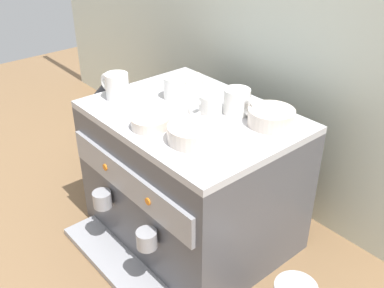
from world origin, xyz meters
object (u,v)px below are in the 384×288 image
(espresso_machine, at_px, (191,177))
(ceramic_cup_1, at_px, (238,102))
(ceramic_bowl_2, at_px, (193,134))
(ceramic_bowl_1, at_px, (150,123))
(ceramic_bowl_3, at_px, (271,117))
(ceramic_cup_3, at_px, (116,86))
(coffee_grinder, at_px, (119,118))
(ceramic_bowl_0, at_px, (186,82))
(ceramic_cup_0, at_px, (209,106))
(ceramic_cup_2, at_px, (175,87))

(espresso_machine, xyz_separation_m, ceramic_cup_1, (0.08, 0.10, 0.25))
(ceramic_cup_1, relative_size, ceramic_bowl_2, 0.88)
(ceramic_bowl_1, relative_size, ceramic_bowl_3, 0.81)
(ceramic_cup_1, bearing_deg, ceramic_cup_3, -146.69)
(coffee_grinder, bearing_deg, ceramic_bowl_0, 10.81)
(ceramic_cup_0, relative_size, ceramic_bowl_0, 0.91)
(espresso_machine, relative_size, ceramic_cup_0, 6.04)
(ceramic_cup_0, height_order, coffee_grinder, ceramic_cup_0)
(ceramic_cup_3, bearing_deg, ceramic_bowl_3, 28.28)
(ceramic_bowl_0, bearing_deg, coffee_grinder, -169.19)
(ceramic_cup_0, distance_m, ceramic_cup_3, 0.30)
(espresso_machine, xyz_separation_m, ceramic_cup_3, (-0.22, -0.10, 0.26))
(ceramic_bowl_2, height_order, coffee_grinder, ceramic_bowl_2)
(ceramic_cup_3, bearing_deg, espresso_machine, 24.39)
(ceramic_bowl_0, distance_m, ceramic_bowl_1, 0.29)
(ceramic_cup_3, height_order, coffee_grinder, ceramic_cup_3)
(ceramic_cup_0, xyz_separation_m, ceramic_bowl_2, (0.07, -0.12, -0.01))
(espresso_machine, xyz_separation_m, ceramic_cup_2, (-0.12, 0.03, 0.25))
(ceramic_cup_3, bearing_deg, ceramic_cup_0, 24.37)
(ceramic_bowl_0, bearing_deg, ceramic_cup_0, -24.08)
(espresso_machine, xyz_separation_m, coffee_grinder, (-0.49, 0.05, -0.01))
(ceramic_cup_0, xyz_separation_m, ceramic_cup_2, (-0.17, 0.01, -0.00))
(ceramic_bowl_2, distance_m, ceramic_bowl_3, 0.23)
(ceramic_cup_2, height_order, ceramic_bowl_0, ceramic_cup_2)
(ceramic_cup_0, distance_m, ceramic_bowl_0, 0.23)
(coffee_grinder, bearing_deg, ceramic_bowl_2, -13.56)
(ceramic_cup_2, bearing_deg, ceramic_bowl_3, 15.87)
(ceramic_cup_0, distance_m, ceramic_bowl_2, 0.14)
(ceramic_cup_0, distance_m, ceramic_bowl_3, 0.17)
(ceramic_bowl_3, bearing_deg, ceramic_cup_3, -151.72)
(ceramic_bowl_1, bearing_deg, coffee_grinder, 158.92)
(ceramic_cup_2, distance_m, ceramic_bowl_3, 0.32)
(ceramic_cup_3, xyz_separation_m, ceramic_bowl_0, (0.07, 0.22, -0.02))
(ceramic_cup_1, height_order, ceramic_bowl_0, ceramic_cup_1)
(ceramic_cup_1, height_order, coffee_grinder, ceramic_cup_1)
(espresso_machine, distance_m, ceramic_bowl_0, 0.30)
(ceramic_cup_1, xyz_separation_m, ceramic_bowl_3, (0.11, 0.02, -0.02))
(ceramic_cup_1, relative_size, ceramic_bowl_1, 1.12)
(ceramic_bowl_1, height_order, ceramic_bowl_3, ceramic_bowl_3)
(ceramic_cup_0, bearing_deg, espresso_machine, -155.69)
(ceramic_cup_1, bearing_deg, coffee_grinder, -175.16)
(ceramic_bowl_3, bearing_deg, ceramic_cup_1, -169.25)
(espresso_machine, distance_m, ceramic_cup_2, 0.28)
(ceramic_bowl_2, distance_m, coffee_grinder, 0.68)
(ceramic_cup_3, xyz_separation_m, ceramic_bowl_3, (0.41, 0.22, -0.02))
(coffee_grinder, bearing_deg, ceramic_bowl_3, 5.76)
(ceramic_cup_3, distance_m, coffee_grinder, 0.41)
(ceramic_cup_2, bearing_deg, ceramic_cup_0, -4.01)
(ceramic_cup_3, distance_m, ceramic_bowl_0, 0.23)
(ceramic_cup_1, relative_size, ceramic_cup_3, 1.02)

